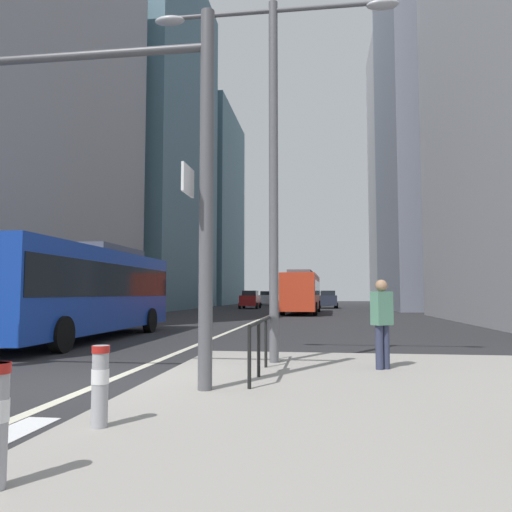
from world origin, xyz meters
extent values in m
plane|color=#28282B|center=(0.00, 20.00, 0.00)|extent=(160.00, 160.00, 0.00)
cube|color=gray|center=(5.50, -1.00, 0.07)|extent=(9.00, 10.00, 0.15)
cube|color=silver|center=(1.25, -4.00, 0.01)|extent=(0.45, 3.20, 0.01)
cube|color=silver|center=(2.15, -4.00, 0.01)|extent=(0.45, 3.20, 0.01)
cube|color=silver|center=(3.05, -4.00, 0.01)|extent=(0.45, 3.20, 0.01)
cube|color=beige|center=(0.00, 30.00, 0.01)|extent=(0.20, 80.00, 0.01)
cube|color=slate|center=(-16.00, 43.04, 18.88)|extent=(12.67, 22.12, 37.76)
cube|color=slate|center=(-16.00, 66.03, 14.84)|extent=(13.08, 19.19, 29.67)
cube|color=slate|center=(17.00, 44.03, 28.26)|extent=(12.95, 17.45, 56.52)
cube|color=#9E9EA3|center=(17.00, 65.54, 19.99)|extent=(10.89, 16.68, 39.98)
cube|color=#14389E|center=(-4.36, 7.76, 1.73)|extent=(2.61, 11.19, 2.75)
cube|color=black|center=(-4.36, 7.76, 2.07)|extent=(2.64, 10.96, 1.10)
cube|color=#4C4C51|center=(-4.37, 9.43, 3.25)|extent=(1.79, 4.03, 0.30)
cylinder|color=black|center=(-3.12, 4.20, 0.50)|extent=(0.31, 1.00, 1.00)
cylinder|color=black|center=(-3.19, 11.34, 0.50)|extent=(0.31, 1.00, 1.00)
cylinder|color=black|center=(-5.59, 11.32, 0.50)|extent=(0.31, 1.00, 1.00)
cylinder|color=black|center=(-7.02, 7.92, 0.32)|extent=(0.23, 0.64, 0.64)
cube|color=red|center=(2.26, 31.86, 1.73)|extent=(2.77, 11.80, 2.75)
cube|color=black|center=(2.26, 31.86, 2.07)|extent=(2.80, 11.57, 1.10)
cube|color=#4C4C51|center=(2.22, 30.10, 3.25)|extent=(1.85, 4.27, 0.30)
cylinder|color=black|center=(1.15, 35.65, 0.50)|extent=(0.32, 1.01, 1.00)
cylinder|color=black|center=(3.55, 35.59, 0.50)|extent=(0.32, 1.01, 1.00)
cylinder|color=black|center=(0.98, 28.13, 0.50)|extent=(0.32, 1.01, 1.00)
cylinder|color=black|center=(3.38, 28.07, 0.50)|extent=(0.32, 1.01, 1.00)
cube|color=silver|center=(-3.68, 58.63, 0.87)|extent=(1.82, 4.14, 1.10)
cube|color=black|center=(-3.68, 58.78, 1.68)|extent=(1.52, 2.24, 0.52)
cylinder|color=black|center=(-2.75, 57.24, 0.32)|extent=(0.23, 0.64, 0.64)
cylinder|color=black|center=(-4.57, 57.22, 0.32)|extent=(0.23, 0.64, 0.64)
cylinder|color=black|center=(-2.78, 60.04, 0.32)|extent=(0.23, 0.64, 0.64)
cylinder|color=black|center=(-4.60, 60.03, 0.32)|extent=(0.23, 0.64, 0.64)
cube|color=gold|center=(2.32, 58.89, 0.87)|extent=(1.95, 4.61, 1.10)
cube|color=black|center=(2.31, 58.74, 1.68)|extent=(1.58, 2.51, 0.52)
cylinder|color=black|center=(1.47, 60.47, 0.32)|extent=(0.24, 0.65, 0.64)
cylinder|color=black|center=(3.29, 60.41, 0.32)|extent=(0.24, 0.65, 0.64)
cylinder|color=black|center=(1.35, 57.38, 0.32)|extent=(0.24, 0.65, 0.64)
cylinder|color=black|center=(3.17, 57.31, 0.32)|extent=(0.24, 0.65, 0.64)
cube|color=#232838|center=(4.47, 47.22, 0.87)|extent=(1.96, 4.48, 1.10)
cube|color=black|center=(4.48, 47.07, 1.68)|extent=(1.59, 2.44, 0.52)
cylinder|color=black|center=(3.50, 48.68, 0.32)|extent=(0.25, 0.65, 0.64)
cylinder|color=black|center=(5.32, 48.75, 0.32)|extent=(0.25, 0.65, 0.64)
cylinder|color=black|center=(3.62, 45.68, 0.32)|extent=(0.25, 0.65, 0.64)
cylinder|color=black|center=(5.44, 45.76, 0.32)|extent=(0.25, 0.65, 0.64)
cube|color=maroon|center=(-3.91, 44.81, 0.87)|extent=(1.79, 4.03, 1.10)
cube|color=black|center=(-3.91, 44.96, 1.68)|extent=(1.50, 2.18, 0.52)
cylinder|color=black|center=(-3.00, 43.44, 0.32)|extent=(0.22, 0.64, 0.64)
cylinder|color=black|center=(-4.82, 43.44, 0.32)|extent=(0.22, 0.64, 0.64)
cylinder|color=black|center=(-2.99, 46.18, 0.32)|extent=(0.22, 0.64, 0.64)
cylinder|color=black|center=(-4.81, 46.18, 0.32)|extent=(0.22, 0.64, 0.64)
cylinder|color=#515156|center=(2.14, -1.06, 3.15)|extent=(0.22, 0.22, 6.00)
cylinder|color=#515156|center=(-1.31, -1.06, 5.55)|extent=(6.90, 0.14, 0.14)
cube|color=white|center=(1.89, -1.24, 3.35)|extent=(0.04, 0.60, 0.44)
cylinder|color=#56565B|center=(2.89, 2.08, 4.15)|extent=(0.20, 0.20, 8.00)
cylinder|color=#56565B|center=(1.69, 2.08, 7.95)|extent=(2.40, 0.10, 0.10)
ellipsoid|color=#B2B2B7|center=(0.49, 2.08, 7.90)|extent=(0.70, 0.32, 0.20)
cylinder|color=#56565B|center=(4.09, 2.08, 7.95)|extent=(2.40, 0.10, 0.10)
ellipsoid|color=#B2B2B7|center=(5.29, 2.08, 7.90)|extent=(0.70, 0.32, 0.20)
cylinder|color=#99999E|center=(1.49, -3.26, 0.59)|extent=(0.18, 0.18, 0.89)
cylinder|color=white|center=(1.49, -3.26, 0.70)|extent=(0.19, 0.19, 0.16)
cylinder|color=#B21E19|center=(1.49, -3.26, 1.00)|extent=(0.20, 0.20, 0.08)
cylinder|color=black|center=(2.80, -0.87, 0.62)|extent=(0.06, 0.06, 0.95)
cylinder|color=black|center=(2.80, 0.24, 0.62)|extent=(0.06, 0.06, 0.95)
cylinder|color=black|center=(2.80, 1.36, 0.62)|extent=(0.06, 0.06, 0.95)
cylinder|color=black|center=(2.80, 2.48, 0.62)|extent=(0.06, 0.06, 0.95)
cylinder|color=black|center=(2.80, 0.80, 1.10)|extent=(0.06, 3.35, 0.06)
cylinder|color=#2D334C|center=(5.01, 1.38, 0.57)|extent=(0.15, 0.15, 0.85)
cylinder|color=#2D334C|center=(5.14, 1.47, 0.57)|extent=(0.15, 0.15, 0.85)
cube|color=#4C7F66|center=(5.07, 1.43, 1.33)|extent=(0.45, 0.41, 0.65)
sphere|color=#9E7556|center=(5.07, 1.43, 1.77)|extent=(0.23, 0.23, 0.23)
camera|label=1|loc=(3.93, -8.51, 1.61)|focal=34.68mm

